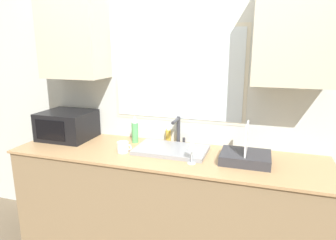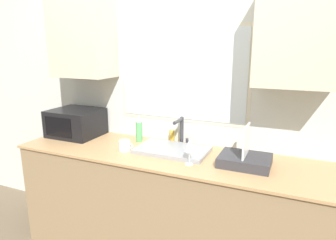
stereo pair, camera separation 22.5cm
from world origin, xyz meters
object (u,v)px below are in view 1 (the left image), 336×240
(faucet, at_px, (178,128))
(dish_rack, at_px, (245,156))
(mug_near_sink, at_px, (123,147))
(spray_bottle, at_px, (135,130))
(microwave, at_px, (67,125))
(wine_glass, at_px, (192,145))
(soap_bottle, at_px, (168,136))

(faucet, bearing_deg, dish_rack, -21.81)
(faucet, xyz_separation_m, mug_near_sink, (-0.36, -0.31, -0.10))
(faucet, relative_size, spray_bottle, 1.00)
(microwave, height_order, spray_bottle, microwave)
(mug_near_sink, height_order, wine_glass, wine_glass)
(mug_near_sink, bearing_deg, soap_bottle, 53.06)
(spray_bottle, xyz_separation_m, mug_near_sink, (0.01, -0.26, -0.07))
(soap_bottle, bearing_deg, spray_bottle, -161.34)
(microwave, height_order, dish_rack, dish_rack)
(spray_bottle, bearing_deg, wine_glass, -29.08)
(dish_rack, height_order, mug_near_sink, dish_rack)
(faucet, relative_size, wine_glass, 1.28)
(soap_bottle, distance_m, mug_near_sink, 0.44)
(dish_rack, bearing_deg, mug_near_sink, -175.02)
(wine_glass, bearing_deg, faucet, 119.01)
(dish_rack, xyz_separation_m, spray_bottle, (-0.95, 0.18, 0.07))
(dish_rack, xyz_separation_m, soap_bottle, (-0.67, 0.27, 0.02))
(microwave, xyz_separation_m, mug_near_sink, (0.65, -0.19, -0.08))
(dish_rack, distance_m, spray_bottle, 0.97)
(faucet, relative_size, mug_near_sink, 1.96)
(soap_bottle, bearing_deg, dish_rack, -21.81)
(microwave, bearing_deg, mug_near_sink, -16.18)
(soap_bottle, height_order, mug_near_sink, soap_bottle)
(faucet, height_order, dish_rack, dish_rack)
(dish_rack, bearing_deg, wine_glass, -158.00)
(microwave, xyz_separation_m, spray_bottle, (0.64, 0.07, -0.01))
(dish_rack, distance_m, mug_near_sink, 0.94)
(microwave, relative_size, wine_glass, 2.36)
(dish_rack, relative_size, spray_bottle, 1.46)
(microwave, bearing_deg, faucet, 6.99)
(spray_bottle, relative_size, wine_glass, 1.28)
(spray_bottle, relative_size, soap_bottle, 1.72)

